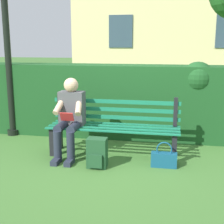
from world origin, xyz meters
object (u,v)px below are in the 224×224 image
(park_bench, at_px, (114,125))
(handbag, at_px, (164,159))
(person_seated, at_px, (70,115))
(backpack, at_px, (97,153))
(lamp_post, at_px, (6,28))

(park_bench, xyz_separation_m, handbag, (-0.78, 0.39, -0.35))
(person_seated, bearing_deg, backpack, 142.08)
(person_seated, relative_size, backpack, 2.83)
(backpack, height_order, handbag, backpack)
(backpack, relative_size, handbag, 1.15)
(lamp_post, bearing_deg, backpack, 146.58)
(backpack, bearing_deg, handbag, -168.37)
(backpack, distance_m, lamp_post, 2.91)
(park_bench, bearing_deg, handbag, 153.33)
(lamp_post, bearing_deg, handbag, 159.12)
(person_seated, xyz_separation_m, backpack, (-0.51, 0.40, -0.43))
(park_bench, height_order, handbag, park_bench)
(backpack, xyz_separation_m, handbag, (-0.92, -0.19, -0.09))
(park_bench, relative_size, lamp_post, 0.62)
(person_seated, xyz_separation_m, lamp_post, (1.42, -0.88, 1.33))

